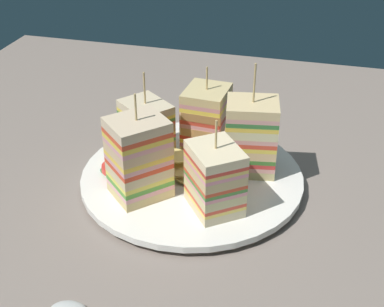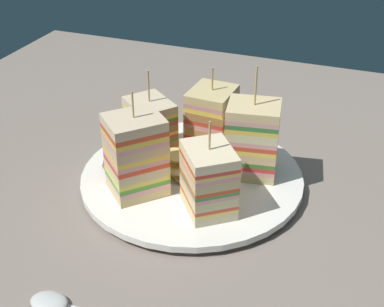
% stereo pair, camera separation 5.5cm
% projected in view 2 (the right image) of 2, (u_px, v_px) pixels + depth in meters
% --- Properties ---
extents(ground_plane, '(1.01, 0.92, 0.02)m').
position_uv_depth(ground_plane, '(192.00, 189.00, 0.69)').
color(ground_plane, gray).
extents(plate, '(0.28, 0.28, 0.01)m').
position_uv_depth(plate, '(192.00, 178.00, 0.68)').
color(plate, white).
rests_on(plate, ground_plane).
extents(sandwich_wedge_0, '(0.08, 0.08, 0.12)m').
position_uv_depth(sandwich_wedge_0, '(151.00, 128.00, 0.70)').
color(sandwich_wedge_0, beige).
rests_on(sandwich_wedge_0, plate).
extents(sandwich_wedge_1, '(0.08, 0.08, 0.13)m').
position_uv_depth(sandwich_wedge_1, '(136.00, 155.00, 0.62)').
color(sandwich_wedge_1, '#DBBD7C').
rests_on(sandwich_wedge_1, plate).
extents(sandwich_wedge_2, '(0.08, 0.08, 0.11)m').
position_uv_depth(sandwich_wedge_2, '(209.00, 180.00, 0.59)').
color(sandwich_wedge_2, beige).
rests_on(sandwich_wedge_2, plate).
extents(sandwich_wedge_3, '(0.07, 0.06, 0.14)m').
position_uv_depth(sandwich_wedge_3, '(252.00, 139.00, 0.66)').
color(sandwich_wedge_3, '#CFBD7E').
rests_on(sandwich_wedge_3, plate).
extents(sandwich_wedge_4, '(0.06, 0.07, 0.12)m').
position_uv_depth(sandwich_wedge_4, '(215.00, 120.00, 0.71)').
color(sandwich_wedge_4, '#D6C481').
rests_on(sandwich_wedge_4, plate).
extents(chip_pile, '(0.07, 0.07, 0.03)m').
position_uv_depth(chip_pile, '(185.00, 165.00, 0.67)').
color(chip_pile, '#E2D87F').
rests_on(chip_pile, plate).
extents(salad_garnish, '(0.06, 0.07, 0.01)m').
position_uv_depth(salad_garnish, '(122.00, 162.00, 0.69)').
color(salad_garnish, '#38843F').
rests_on(salad_garnish, plate).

